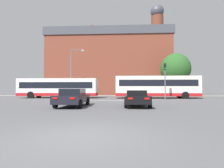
# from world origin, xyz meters

# --- Properties ---
(ground_plane) EXTENTS (400.00, 400.00, 0.00)m
(ground_plane) POSITION_xyz_m (0.00, 0.00, 0.00)
(ground_plane) COLOR #545456
(stop_line_strip) EXTENTS (9.75, 0.30, 0.01)m
(stop_line_strip) POSITION_xyz_m (0.00, 15.86, 0.00)
(stop_line_strip) COLOR silver
(stop_line_strip) RESTS_ON ground_plane
(far_pavement) EXTENTS (70.84, 2.50, 0.01)m
(far_pavement) POSITION_xyz_m (0.00, 30.46, 0.01)
(far_pavement) COLOR #A09B91
(far_pavement) RESTS_ON ground_plane
(brick_civic_building) EXTENTS (30.07, 12.71, 23.18)m
(brick_civic_building) POSITION_xyz_m (-1.70, 40.23, 8.11)
(brick_civic_building) COLOR brown
(brick_civic_building) RESTS_ON ground_plane
(car_saloon_left) EXTENTS (1.99, 4.52, 1.39)m
(car_saloon_left) POSITION_xyz_m (-2.58, 8.48, 0.72)
(car_saloon_left) COLOR black
(car_saloon_left) RESTS_ON ground_plane
(car_roadster_right) EXTENTS (1.97, 4.29, 1.26)m
(car_roadster_right) POSITION_xyz_m (2.37, 8.76, 0.64)
(car_roadster_right) COLOR black
(car_roadster_right) RESTS_ON ground_plane
(bus_crossing_lead) EXTENTS (11.87, 2.69, 3.21)m
(bus_crossing_lead) POSITION_xyz_m (6.32, 20.75, 1.73)
(bus_crossing_lead) COLOR silver
(bus_crossing_lead) RESTS_ON ground_plane
(bus_crossing_trailing) EXTENTS (11.73, 2.76, 2.91)m
(bus_crossing_trailing) POSITION_xyz_m (-8.31, 20.93, 1.56)
(bus_crossing_trailing) COLOR silver
(bus_crossing_trailing) RESTS_ON ground_plane
(traffic_light_far_right) EXTENTS (0.26, 0.31, 3.93)m
(traffic_light_far_right) POSITION_xyz_m (6.44, 29.57, 2.66)
(traffic_light_far_right) COLOR slate
(traffic_light_far_right) RESTS_ON ground_plane
(traffic_light_far_left) EXTENTS (0.26, 0.31, 3.71)m
(traffic_light_far_left) POSITION_xyz_m (-6.38, 29.50, 2.52)
(traffic_light_far_left) COLOR slate
(traffic_light_far_left) RESTS_ON ground_plane
(traffic_light_near_right) EXTENTS (0.26, 0.31, 4.56)m
(traffic_light_near_right) POSITION_xyz_m (6.62, 16.92, 3.04)
(traffic_light_near_right) COLOR slate
(traffic_light_near_right) RESTS_ON ground_plane
(street_lamp_junction) EXTENTS (2.08, 0.36, 7.25)m
(street_lamp_junction) POSITION_xyz_m (-5.84, 20.28, 4.42)
(street_lamp_junction) COLOR slate
(street_lamp_junction) RESTS_ON ground_plane
(pedestrian_waiting) EXTENTS (0.43, 0.29, 1.83)m
(pedestrian_waiting) POSITION_xyz_m (0.59, 29.93, 1.09)
(pedestrian_waiting) COLOR brown
(pedestrian_waiting) RESTS_ON ground_plane
(tree_by_building) EXTENTS (5.92, 5.92, 8.58)m
(tree_by_building) POSITION_xyz_m (12.17, 30.85, 5.47)
(tree_by_building) COLOR #4C3823
(tree_by_building) RESTS_ON ground_plane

